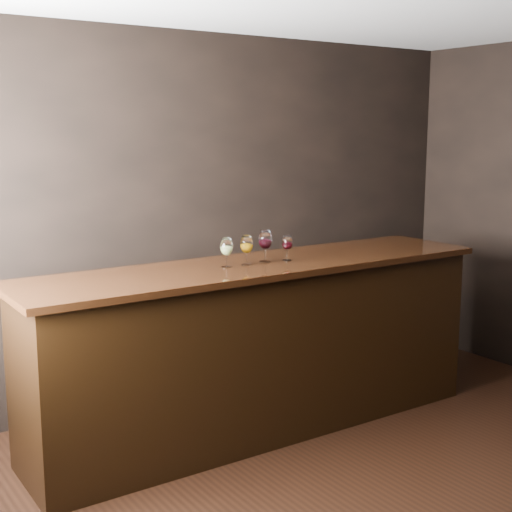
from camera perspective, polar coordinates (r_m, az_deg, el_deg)
ground at (r=4.32m, az=11.98°, el=-18.78°), size 5.00×5.00×0.00m
room_shell at (r=3.72m, az=9.23°, el=5.93°), size 5.02×4.52×2.81m
bar_counter at (r=4.96m, az=0.33°, el=-7.52°), size 3.26×0.73×1.14m
bar_top at (r=4.81m, az=0.34°, el=-0.80°), size 3.37×0.81×0.04m
back_bar_shelf at (r=5.72m, az=-1.48°, el=-6.62°), size 2.36×0.40×0.85m
glass_white at (r=4.63m, az=-2.38°, el=0.69°), size 0.08×0.08×0.19m
glass_amber at (r=4.71m, az=-0.76°, el=0.88°), size 0.08×0.08×0.20m
glass_red_a at (r=4.82m, az=0.75°, el=1.24°), size 0.09×0.09×0.22m
glass_red_b at (r=4.89m, az=2.52°, el=1.03°), size 0.07×0.07×0.18m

